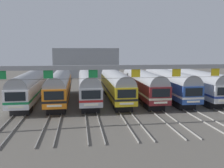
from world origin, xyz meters
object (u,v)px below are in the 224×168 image
(commuter_train_orange, at_px, (60,85))
(catenary_gantry, at_px, (136,75))
(commuter_train_silver, at_px, (193,82))
(commuter_train_yellow, at_px, (115,84))
(commuter_train_stainless, at_px, (88,84))
(commuter_train_blue, at_px, (168,83))
(commuter_train_white, at_px, (31,85))
(commuter_train_maroon, at_px, (142,83))

(commuter_train_orange, bearing_deg, catenary_gantry, -57.44)
(commuter_train_orange, bearing_deg, commuter_train_silver, -0.01)
(commuter_train_yellow, bearing_deg, catenary_gantry, -90.00)
(commuter_train_yellow, bearing_deg, commuter_train_stainless, -179.94)
(commuter_train_silver, relative_size, catenary_gantry, 0.58)
(commuter_train_blue, distance_m, commuter_train_silver, 4.31)
(commuter_train_white, relative_size, commuter_train_blue, 1.00)
(commuter_train_orange, relative_size, commuter_train_silver, 1.00)
(commuter_train_orange, height_order, commuter_train_maroon, commuter_train_orange)
(commuter_train_yellow, xyz_separation_m, commuter_train_silver, (12.93, -0.00, -0.00))
(catenary_gantry, bearing_deg, commuter_train_yellow, 90.00)
(commuter_train_maroon, height_order, catenary_gantry, catenary_gantry)
(commuter_train_white, height_order, commuter_train_blue, commuter_train_white)
(commuter_train_stainless, xyz_separation_m, commuter_train_yellow, (4.31, 0.00, 0.00))
(commuter_train_white, distance_m, catenary_gantry, 18.90)
(commuter_train_yellow, bearing_deg, commuter_train_white, 180.00)
(commuter_train_maroon, xyz_separation_m, commuter_train_silver, (8.62, 0.00, 0.00))
(commuter_train_stainless, height_order, commuter_train_blue, same)
(commuter_train_stainless, bearing_deg, commuter_train_orange, 179.94)
(commuter_train_yellow, xyz_separation_m, commuter_train_maroon, (4.31, -0.00, -0.00))
(commuter_train_maroon, bearing_deg, commuter_train_stainless, 180.00)
(commuter_train_white, height_order, commuter_train_maroon, commuter_train_white)
(commuter_train_maroon, height_order, commuter_train_blue, same)
(commuter_train_orange, bearing_deg, commuter_train_stainless, -0.06)
(commuter_train_orange, relative_size, commuter_train_yellow, 1.00)
(catenary_gantry, bearing_deg, commuter_train_silver, 46.22)
(commuter_train_stainless, relative_size, catenary_gantry, 0.58)
(commuter_train_stainless, relative_size, commuter_train_silver, 1.00)
(commuter_train_yellow, xyz_separation_m, commuter_train_blue, (8.62, -0.00, -0.00))
(commuter_train_white, relative_size, commuter_train_maroon, 1.00)
(commuter_train_white, xyz_separation_m, commuter_train_stainless, (8.62, -0.00, -0.00))
(commuter_train_stainless, height_order, commuter_train_silver, same)
(commuter_train_maroon, bearing_deg, commuter_train_yellow, 179.94)
(commuter_train_white, xyz_separation_m, commuter_train_orange, (4.31, 0.00, 0.00))
(commuter_train_blue, relative_size, commuter_train_silver, 1.00)
(commuter_train_maroon, bearing_deg, commuter_train_orange, 179.98)
(commuter_train_blue, bearing_deg, catenary_gantry, -122.57)
(commuter_train_stainless, bearing_deg, commuter_train_yellow, 0.06)
(commuter_train_white, xyz_separation_m, commuter_train_maroon, (17.24, -0.00, -0.00))
(commuter_train_white, distance_m, commuter_train_yellow, 12.93)
(commuter_train_stainless, bearing_deg, commuter_train_blue, 0.00)
(commuter_train_orange, xyz_separation_m, commuter_train_stainless, (4.31, -0.00, -0.00))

